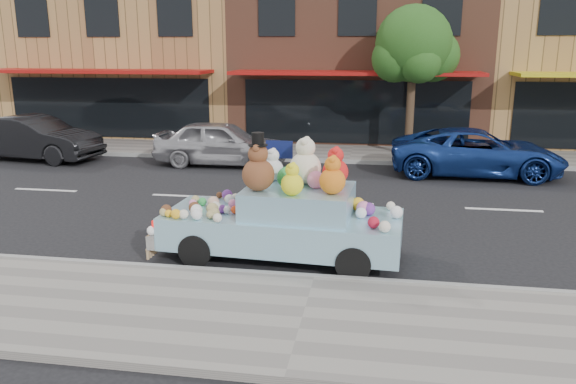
% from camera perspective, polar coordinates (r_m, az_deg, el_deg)
% --- Properties ---
extents(ground, '(120.00, 120.00, 0.00)m').
position_cam_1_polar(ground, '(14.17, 5.06, -1.10)').
color(ground, black).
rests_on(ground, ground).
extents(near_sidewalk, '(60.00, 3.00, 0.12)m').
position_cam_1_polar(near_sidewalk, '(8.10, 1.45, -12.96)').
color(near_sidewalk, gray).
rests_on(near_sidewalk, ground).
extents(far_sidewalk, '(60.00, 3.00, 0.12)m').
position_cam_1_polar(far_sidewalk, '(20.49, 6.46, 3.89)').
color(far_sidewalk, gray).
rests_on(far_sidewalk, ground).
extents(near_kerb, '(60.00, 0.12, 0.13)m').
position_cam_1_polar(near_kerb, '(9.44, 2.72, -8.78)').
color(near_kerb, gray).
rests_on(near_kerb, ground).
extents(far_kerb, '(60.00, 0.12, 0.13)m').
position_cam_1_polar(far_kerb, '(19.02, 6.22, 3.09)').
color(far_kerb, gray).
rests_on(far_kerb, ground).
extents(storefront_left, '(10.00, 9.80, 7.30)m').
position_cam_1_polar(storefront_left, '(27.85, -14.31, 13.74)').
color(storefront_left, '#A87C46').
rests_on(storefront_left, ground).
extents(storefront_mid, '(10.00, 9.80, 7.30)m').
position_cam_1_polar(storefront_mid, '(25.61, 7.36, 14.03)').
color(storefront_mid, brown).
rests_on(storefront_mid, ground).
extents(street_tree, '(3.00, 2.70, 5.22)m').
position_cam_1_polar(street_tree, '(20.20, 12.69, 13.86)').
color(street_tree, '#38281C').
rests_on(street_tree, ground).
extents(car_silver, '(4.38, 1.79, 1.49)m').
position_cam_1_polar(car_silver, '(18.66, -6.80, 4.98)').
color(car_silver, '#B1B0B5').
rests_on(car_silver, ground).
extents(car_blue, '(5.17, 2.50, 1.42)m').
position_cam_1_polar(car_blue, '(17.97, 18.62, 3.84)').
color(car_blue, navy).
rests_on(car_blue, ground).
extents(car_dark, '(4.79, 2.15, 1.53)m').
position_cam_1_polar(car_dark, '(21.29, -24.37, 5.01)').
color(car_dark, black).
rests_on(car_dark, ground).
extents(art_car, '(4.58, 2.01, 2.38)m').
position_cam_1_polar(art_car, '(10.26, -0.34, -2.41)').
color(art_car, black).
rests_on(art_car, ground).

